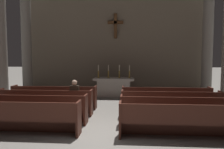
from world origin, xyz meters
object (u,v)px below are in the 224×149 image
(lone_worshipper, at_px, (75,97))
(column_left_second, at_px, (0,32))
(column_left_third, at_px, (26,37))
(column_right_third, at_px, (208,35))
(pew_right_row_1, at_px, (186,121))
(candlestick_outer_left, at_px, (98,74))
(candlestick_inner_left, at_px, (108,74))
(pew_right_row_3, at_px, (171,104))
(pew_left_row_1, at_px, (17,117))
(pew_right_row_2, at_px, (177,111))
(candlestick_outer_right, at_px, (129,74))
(altar, at_px, (114,86))
(pew_left_row_3, at_px, (45,102))
(candlestick_inner_right, at_px, (119,74))
(pew_left_row_4, at_px, (54,97))
(pew_right_row_4, at_px, (166,98))
(pew_left_row_2, at_px, (33,109))

(lone_worshipper, bearing_deg, column_left_second, 154.74)
(column_left_third, relative_size, column_right_third, 1.00)
(pew_right_row_1, distance_m, candlestick_outer_left, 6.95)
(candlestick_inner_left, bearing_deg, pew_right_row_3, -57.30)
(pew_left_row_1, xyz_separation_m, candlestick_outer_left, (1.46, 6.15, 0.76))
(candlestick_outer_left, height_order, lone_worshipper, candlestick_outer_left)
(pew_right_row_1, xyz_separation_m, pew_right_row_2, (0.00, 1.04, 0.00))
(candlestick_outer_right, height_order, lone_worshipper, candlestick_outer_right)
(altar, distance_m, candlestick_outer_right, 1.10)
(pew_left_row_3, xyz_separation_m, column_left_second, (-2.77, 1.88, 2.84))
(pew_left_row_1, xyz_separation_m, pew_right_row_2, (4.62, 1.04, 0.00))
(pew_right_row_3, bearing_deg, pew_left_row_1, -155.78)
(column_right_third, bearing_deg, candlestick_outer_left, -175.83)
(candlestick_inner_left, bearing_deg, column_right_third, 4.60)
(candlestick_inner_right, distance_m, candlestick_outer_right, 0.55)
(pew_left_row_4, bearing_deg, candlestick_outer_right, 43.76)
(pew_right_row_1, bearing_deg, candlestick_inner_right, 108.12)
(column_left_third, bearing_deg, candlestick_inner_left, -5.17)
(column_left_third, bearing_deg, pew_left_row_4, -51.31)
(pew_left_row_3, distance_m, pew_right_row_1, 5.07)
(pew_right_row_4, height_order, lone_worshipper, lone_worshipper)
(candlestick_inner_right, relative_size, candlestick_outer_right, 1.00)
(column_left_third, relative_size, candlestick_outer_left, 9.69)
(pew_right_row_3, relative_size, candlestick_inner_right, 5.06)
(pew_right_row_1, relative_size, altar, 1.61)
(altar, bearing_deg, pew_right_row_2, -65.65)
(pew_left_row_1, xyz_separation_m, candlestick_outer_right, (3.16, 6.15, 0.76))
(candlestick_outer_right, bearing_deg, pew_left_row_2, -121.76)
(candlestick_outer_left, xyz_separation_m, candlestick_inner_right, (1.15, 0.00, 0.00))
(column_left_third, xyz_separation_m, candlestick_outer_left, (4.23, -0.43, -2.08))
(candlestick_outer_left, bearing_deg, candlestick_inner_left, 0.00)
(column_right_third, bearing_deg, candlestick_outer_right, -174.16)
(pew_right_row_3, bearing_deg, pew_left_row_4, 167.33)
(pew_right_row_2, bearing_deg, altar, 114.35)
(column_left_third, bearing_deg, candlestick_inner_right, -4.60)
(pew_right_row_4, height_order, candlestick_outer_left, candlestick_outer_left)
(column_left_third, xyz_separation_m, candlestick_inner_right, (5.38, -0.43, -2.08))
(pew_left_row_4, height_order, candlestick_inner_left, candlestick_inner_left)
(candlestick_inner_left, bearing_deg, candlestick_inner_right, 0.00)
(candlestick_inner_left, bearing_deg, pew_right_row_4, -49.22)
(pew_right_row_2, xyz_separation_m, pew_right_row_4, (0.00, 2.08, 0.00))
(pew_right_row_3, relative_size, lone_worshipper, 2.69)
(pew_right_row_4, xyz_separation_m, candlestick_outer_left, (-3.16, 3.03, 0.76))
(pew_left_row_3, bearing_deg, pew_left_row_2, -90.00)
(pew_left_row_4, height_order, lone_worshipper, lone_worshipper)
(candlestick_inner_left, height_order, candlestick_inner_right, same)
(lone_worshipper, bearing_deg, pew_right_row_4, 16.03)
(column_left_third, height_order, candlestick_inner_right, column_left_third)
(pew_right_row_2, relative_size, lone_worshipper, 2.69)
(pew_right_row_3, distance_m, column_left_third, 9.11)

